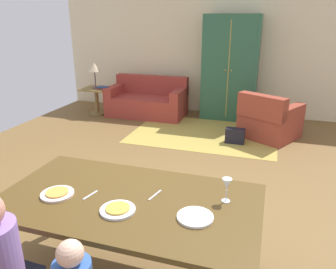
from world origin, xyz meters
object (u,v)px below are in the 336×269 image
at_px(plate_near_man, 57,194).
at_px(table_lamp, 94,68).
at_px(wine_glass, 227,185).
at_px(book_lower, 102,88).
at_px(couch, 148,101).
at_px(book_upper, 103,87).
at_px(handbag, 235,136).
at_px(plate_near_woman, 195,217).
at_px(armchair, 269,120).
at_px(armoire, 230,68).
at_px(plate_near_child, 118,210).
at_px(dining_table, 129,206).
at_px(side_table, 97,97).

bearing_deg(plate_near_man, table_lamp, 116.19).
relative_size(wine_glass, book_lower, 0.85).
bearing_deg(wine_glass, plate_near_man, -166.39).
distance_m(couch, book_lower, 1.01).
bearing_deg(book_upper, couch, 18.27).
distance_m(plate_near_man, handbag, 3.70).
bearing_deg(plate_near_woman, armchair, 83.94).
height_order(plate_near_woman, armoire, armoire).
relative_size(plate_near_woman, armoire, 0.12).
bearing_deg(book_upper, plate_near_woman, -55.01).
relative_size(table_lamp, book_lower, 2.45).
relative_size(plate_near_man, handbag, 0.78).
xyz_separation_m(plate_near_child, book_lower, (-2.53, 4.44, -0.18)).
height_order(dining_table, handbag, dining_table).
relative_size(couch, book_lower, 7.47).
xyz_separation_m(dining_table, book_lower, (-2.53, 4.26, -0.10)).
bearing_deg(side_table, armoire, 11.74).
relative_size(armchair, handbag, 3.63).
height_order(plate_near_woman, couch, couch).
xyz_separation_m(plate_near_man, wine_glass, (1.24, 0.30, 0.12)).
xyz_separation_m(armoire, book_lower, (-2.63, -0.61, -0.46)).
bearing_deg(plate_near_child, armchair, 76.65).
height_order(dining_table, plate_near_man, plate_near_man).
height_order(armoire, handbag, armoire).
height_order(table_lamp, book_lower, table_lamp).
height_order(plate_near_man, couch, couch).
distance_m(dining_table, book_upper, 4.94).
bearing_deg(plate_near_woman, table_lamp, 126.45).
bearing_deg(armchair, plate_near_man, -110.62).
distance_m(table_lamp, book_upper, 0.44).
relative_size(plate_near_man, armchair, 0.22).
bearing_deg(handbag, armchair, 40.81).
relative_size(armchair, table_lamp, 2.15).
bearing_deg(plate_near_man, dining_table, 12.61).
distance_m(couch, armchair, 2.66).
bearing_deg(handbag, wine_glass, -85.17).
distance_m(plate_near_man, book_lower, 4.82).
xyz_separation_m(armchair, book_lower, (-3.49, 0.42, 0.28)).
xyz_separation_m(dining_table, handbag, (0.43, 3.39, -0.57)).
xyz_separation_m(dining_table, armchair, (0.96, 3.84, -0.38)).
xyz_separation_m(dining_table, table_lamp, (-2.71, 4.29, 0.31)).
bearing_deg(plate_near_child, handbag, 83.12).
relative_size(dining_table, plate_near_child, 7.81).
xyz_separation_m(armchair, armoire, (-0.86, 1.03, 0.73)).
height_order(dining_table, book_upper, dining_table).
bearing_deg(side_table, table_lamp, 0.00).
bearing_deg(book_upper, dining_table, -59.45).
distance_m(wine_glass, handbag, 3.31).
distance_m(wine_glass, table_lamp, 5.34).
bearing_deg(couch, plate_near_man, -77.11).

